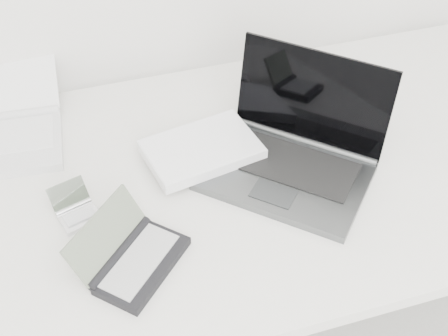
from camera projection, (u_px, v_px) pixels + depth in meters
name	position (u px, v px, depth m)	size (l,w,h in m)	color
desk	(232.00, 188.00, 1.38)	(1.60, 0.80, 0.73)	white
laptop_large	(265.00, 152.00, 1.34)	(0.52, 0.44, 0.23)	#535658
pda_silver	(77.00, 211.00, 1.25)	(0.10, 0.11, 0.06)	silver
palmtop_charcoal	(132.00, 257.00, 1.16)	(0.24, 0.24, 0.09)	black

